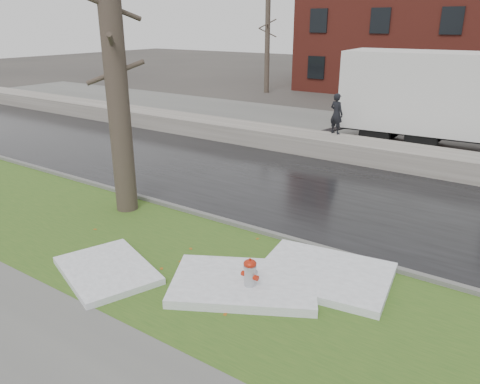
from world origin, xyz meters
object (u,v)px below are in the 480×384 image
Objects in this scene: box_truck at (456,101)px; worker at (336,114)px; fire_hydrant at (250,275)px; tree at (116,75)px.

box_truck reaches higher than worker.
box_truck is at bearing -130.69° from worker.
box_truck reaches higher than fire_hydrant.
worker is (-2.99, 10.75, 1.11)m from fire_hydrant.
fire_hydrant is at bearing 121.65° from worker.
box_truck is at bearing 87.72° from fire_hydrant.
worker is at bearing 106.92° from fire_hydrant.
tree reaches higher than fire_hydrant.
worker reaches higher than fire_hydrant.
fire_hydrant is at bearing -17.92° from tree.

